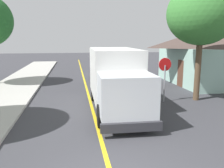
{
  "coord_description": "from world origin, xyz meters",
  "views": [
    {
      "loc": [
        -0.94,
        -5.53,
        3.73
      ],
      "look_at": [
        1.03,
        6.54,
        1.4
      ],
      "focal_mm": 38.14,
      "sensor_mm": 36.0,
      "label": 1
    }
  ],
  "objects": [
    {
      "name": "box_truck",
      "position": [
        1.26,
        6.67,
        1.77
      ],
      "size": [
        2.55,
        7.23,
        3.2
      ],
      "color": "silver",
      "rests_on": "ground"
    },
    {
      "name": "parked_car_near",
      "position": [
        2.41,
        13.19,
        0.79
      ],
      "size": [
        1.98,
        4.47,
        1.67
      ],
      "color": "black",
      "rests_on": "ground"
    },
    {
      "name": "centre_line_yellow",
      "position": [
        0.0,
        10.0,
        0.0
      ],
      "size": [
        0.16,
        56.0,
        0.01
      ],
      "primitive_type": "cube",
      "color": "gold",
      "rests_on": "ground"
    },
    {
      "name": "stop_sign",
      "position": [
        4.38,
        7.72,
        1.86
      ],
      "size": [
        0.8,
        0.1,
        2.65
      ],
      "color": "gray",
      "rests_on": "ground"
    },
    {
      "name": "parked_car_mid",
      "position": [
        2.39,
        19.67,
        0.79
      ],
      "size": [
        1.9,
        4.44,
        1.67
      ],
      "color": "silver",
      "rests_on": "ground"
    },
    {
      "name": "street_tree_far_side",
      "position": [
        6.51,
        7.78,
        5.13
      ],
      "size": [
        4.03,
        4.03,
        6.97
      ],
      "color": "brown",
      "rests_on": "ground"
    }
  ]
}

